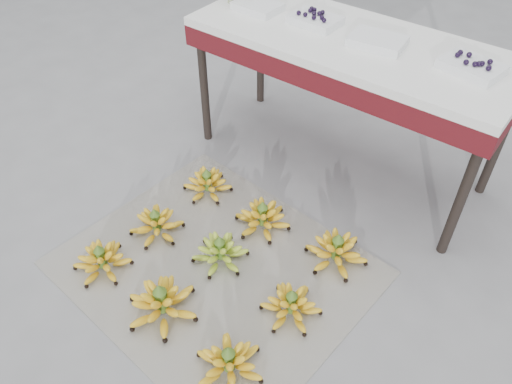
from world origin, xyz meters
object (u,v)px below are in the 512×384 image
Objects in this scene: vendor_table at (351,54)px; tray_right at (378,41)px; bunch_front_center at (162,303)px; bunch_front_right at (229,363)px; newspaper_mat at (216,268)px; tray_far_left at (258,6)px; bunch_back_center at (263,218)px; tray_left at (315,19)px; bunch_mid_left at (157,224)px; bunch_mid_right at (291,305)px; bunch_back_left at (208,184)px; bunch_mid_center at (220,252)px; bunch_back_right at (337,251)px; bunch_front_left at (102,260)px; tray_far_right at (472,66)px.

tray_right reaches higher than vendor_table.
bunch_front_center is 1.29× the size of bunch_front_right.
newspaper_mat is 1.30m from tray_far_left.
tray_left is (-0.19, 0.65, 0.69)m from bunch_back_center.
bunch_back_center is (-0.34, 0.66, 0.00)m from bunch_front_right.
bunch_mid_left is 1.00× the size of bunch_mid_right.
newspaper_mat is at bearing -54.76° from bunch_back_left.
vendor_table is 6.63× the size of tray_far_left.
bunch_mid_center is at bearing -103.64° from bunch_back_center.
bunch_back_left is 0.75m from bunch_back_right.
tray_far_right is at bearing 37.54° from bunch_front_left.
tray_left is at bearing 64.73° from bunch_front_left.
tray_left is at bearing 175.45° from vendor_table.
bunch_front_center is 1.17× the size of bunch_back_center.
bunch_mid_left is 1.18m from tray_far_left.
bunch_front_center is 1.46m from tray_left.
bunch_mid_left is 1.53m from tray_far_right.
bunch_mid_right is 0.19× the size of vendor_table.
tray_far_right is at bearing 57.02° from bunch_mid_left.
bunch_back_left is 0.95× the size of bunch_back_center.
tray_left is 0.34m from tray_right.
tray_far_right reaches higher than tray_right.
tray_far_right is (0.96, 1.29, 0.70)m from bunch_front_left.
bunch_front_right is 1.18× the size of tray_far_left.
bunch_front_left is (-0.39, -0.30, 0.05)m from newspaper_mat.
bunch_back_left is (0.03, 0.66, -0.00)m from bunch_front_left.
bunch_front_right is 0.87× the size of bunch_back_right.
tray_far_left is at bearing 122.58° from bunch_front_center.
bunch_front_left is at bearing -168.27° from bunch_front_center.
bunch_back_left is (-0.36, 0.36, 0.05)m from newspaper_mat.
bunch_mid_left is at bearing -82.44° from tray_far_left.
bunch_mid_right is at bearing -48.52° from bunch_back_center.
bunch_mid_left is at bearing 169.00° from bunch_mid_right.
bunch_front_right is 1.68m from tray_far_left.
tray_right is (-0.23, 0.60, 0.69)m from bunch_back_right.
newspaper_mat is 0.31m from bunch_front_center.
tray_right reaches higher than tray_far_left.
vendor_table is at bearing 129.02° from bunch_back_right.
tray_far_left is (-0.53, -0.02, 0.10)m from vendor_table.
bunch_mid_center is at bearing -134.08° from bunch_back_right.
tray_left reaches higher than tray_right.
vendor_table reaches higher than bunch_front_left.
bunch_front_left is 0.84m from bunch_mid_right.
tray_far_right is (0.18, 0.98, 0.70)m from bunch_mid_right.
bunch_front_left is 1.19× the size of tray_right.
bunch_front_left is 0.75m from bunch_front_right.
tray_left is (-0.17, 0.98, 0.75)m from newspaper_mat.
vendor_table reaches higher than bunch_front_center.
bunch_back_left is (-0.34, 0.66, -0.01)m from bunch_front_center.
bunch_mid_right is 0.97× the size of bunch_back_center.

